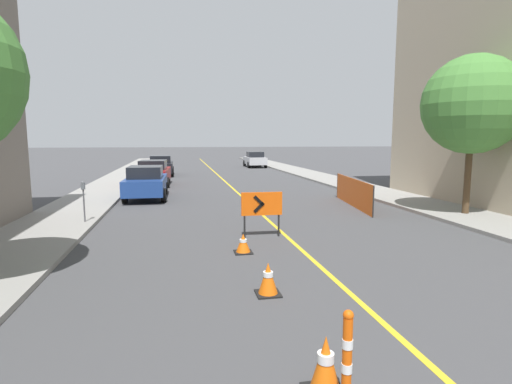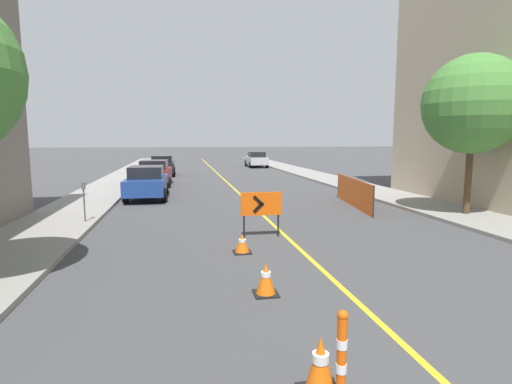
{
  "view_description": "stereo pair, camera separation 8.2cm",
  "coord_description": "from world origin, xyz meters",
  "px_view_note": "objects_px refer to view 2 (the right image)",
  "views": [
    {
      "loc": [
        -3.11,
        3.62,
        2.88
      ],
      "look_at": [
        -0.41,
        17.49,
        1.0
      ],
      "focal_mm": 28.0,
      "sensor_mm": 36.0,
      "label": 1
    },
    {
      "loc": [
        -3.02,
        3.61,
        2.88
      ],
      "look_at": [
        -0.41,
        17.49,
        1.0
      ],
      "focal_mm": 28.0,
      "sensor_mm": 36.0,
      "label": 2
    }
  ],
  "objects_px": {
    "parked_car_curb_near": "(147,182)",
    "street_tree_right_near": "(473,105)",
    "parked_car_curb_mid": "(155,173)",
    "parked_car_curb_far": "(162,165)",
    "delineator_post_front": "(341,368)",
    "arrow_barricade_primary": "(261,205)",
    "traffic_cone_third": "(266,279)",
    "traffic_cone_second": "(320,366)",
    "parked_car_opposite_side": "(256,159)",
    "traffic_cone_fourth": "(242,243)",
    "parking_meter_near_curb": "(84,193)"
  },
  "relations": [
    {
      "from": "traffic_cone_third",
      "to": "traffic_cone_fourth",
      "type": "relative_size",
      "value": 1.24
    },
    {
      "from": "traffic_cone_second",
      "to": "traffic_cone_fourth",
      "type": "height_order",
      "value": "traffic_cone_second"
    },
    {
      "from": "traffic_cone_second",
      "to": "delineator_post_front",
      "type": "bearing_deg",
      "value": -68.06
    },
    {
      "from": "parked_car_curb_near",
      "to": "parked_car_curb_far",
      "type": "bearing_deg",
      "value": 90.14
    },
    {
      "from": "traffic_cone_second",
      "to": "parking_meter_near_curb",
      "type": "xyz_separation_m",
      "value": [
        -4.7,
        10.04,
        0.74
      ]
    },
    {
      "from": "parked_car_curb_near",
      "to": "parking_meter_near_curb",
      "type": "bearing_deg",
      "value": -103.91
    },
    {
      "from": "traffic_cone_second",
      "to": "arrow_barricade_primary",
      "type": "height_order",
      "value": "arrow_barricade_primary"
    },
    {
      "from": "delineator_post_front",
      "to": "traffic_cone_third",
      "type": "bearing_deg",
      "value": 91.83
    },
    {
      "from": "traffic_cone_third",
      "to": "parked_car_opposite_side",
      "type": "bearing_deg",
      "value": 79.57
    },
    {
      "from": "traffic_cone_third",
      "to": "parked_car_curb_far",
      "type": "height_order",
      "value": "parked_car_curb_far"
    },
    {
      "from": "traffic_cone_second",
      "to": "parked_car_curb_near",
      "type": "relative_size",
      "value": 0.16
    },
    {
      "from": "arrow_barricade_primary",
      "to": "parked_car_curb_far",
      "type": "xyz_separation_m",
      "value": [
        -3.73,
        21.17,
        -0.15
      ]
    },
    {
      "from": "traffic_cone_third",
      "to": "parked_car_curb_mid",
      "type": "height_order",
      "value": "parked_car_curb_mid"
    },
    {
      "from": "traffic_cone_second",
      "to": "traffic_cone_fourth",
      "type": "xyz_separation_m",
      "value": [
        -0.0,
        5.8,
        -0.1
      ]
    },
    {
      "from": "traffic_cone_third",
      "to": "arrow_barricade_primary",
      "type": "height_order",
      "value": "arrow_barricade_primary"
    },
    {
      "from": "traffic_cone_fourth",
      "to": "parked_car_opposite_side",
      "type": "height_order",
      "value": "parked_car_opposite_side"
    },
    {
      "from": "parked_car_curb_near",
      "to": "parked_car_curb_mid",
      "type": "relative_size",
      "value": 0.99
    },
    {
      "from": "arrow_barricade_primary",
      "to": "parked_car_opposite_side",
      "type": "distance_m",
      "value": 29.71
    },
    {
      "from": "arrow_barricade_primary",
      "to": "street_tree_right_near",
      "type": "xyz_separation_m",
      "value": [
        8.13,
        1.64,
        3.16
      ]
    },
    {
      "from": "traffic_cone_second",
      "to": "traffic_cone_third",
      "type": "bearing_deg",
      "value": 89.72
    },
    {
      "from": "traffic_cone_fourth",
      "to": "parked_car_curb_mid",
      "type": "relative_size",
      "value": 0.11
    },
    {
      "from": "traffic_cone_third",
      "to": "parked_car_curb_far",
      "type": "bearing_deg",
      "value": 96.59
    },
    {
      "from": "parked_car_curb_mid",
      "to": "parked_car_opposite_side",
      "type": "bearing_deg",
      "value": 61.56
    },
    {
      "from": "traffic_cone_third",
      "to": "delineator_post_front",
      "type": "bearing_deg",
      "value": -88.17
    },
    {
      "from": "parked_car_curb_near",
      "to": "parked_car_curb_mid",
      "type": "xyz_separation_m",
      "value": [
        0.03,
        5.51,
        0.0
      ]
    },
    {
      "from": "parked_car_curb_near",
      "to": "parking_meter_near_curb",
      "type": "relative_size",
      "value": 3.17
    },
    {
      "from": "parked_car_curb_near",
      "to": "parked_car_curb_far",
      "type": "xyz_separation_m",
      "value": [
        0.2,
        12.59,
        0.0
      ]
    },
    {
      "from": "arrow_barricade_primary",
      "to": "parked_car_curb_near",
      "type": "xyz_separation_m",
      "value": [
        -3.93,
        8.59,
        -0.15
      ]
    },
    {
      "from": "parked_car_curb_near",
      "to": "parked_car_curb_far",
      "type": "distance_m",
      "value": 12.59
    },
    {
      "from": "parked_car_curb_mid",
      "to": "street_tree_right_near",
      "type": "distance_m",
      "value": 17.64
    },
    {
      "from": "traffic_cone_second",
      "to": "parked_car_curb_near",
      "type": "distance_m",
      "value": 16.22
    },
    {
      "from": "parked_car_curb_near",
      "to": "parked_car_opposite_side",
      "type": "height_order",
      "value": "same"
    },
    {
      "from": "delineator_post_front",
      "to": "parked_car_curb_mid",
      "type": "bearing_deg",
      "value": 98.44
    },
    {
      "from": "parked_car_curb_near",
      "to": "street_tree_right_near",
      "type": "height_order",
      "value": "street_tree_right_near"
    },
    {
      "from": "traffic_cone_second",
      "to": "arrow_barricade_primary",
      "type": "relative_size",
      "value": 0.52
    },
    {
      "from": "delineator_post_front",
      "to": "parked_car_curb_far",
      "type": "distance_m",
      "value": 28.96
    },
    {
      "from": "parked_car_curb_far",
      "to": "parking_meter_near_curb",
      "type": "height_order",
      "value": "parked_car_curb_far"
    },
    {
      "from": "delineator_post_front",
      "to": "parked_car_curb_far",
      "type": "xyz_separation_m",
      "value": [
        -3.05,
        28.8,
        0.32
      ]
    },
    {
      "from": "parking_meter_near_curb",
      "to": "parked_car_curb_far",
      "type": "bearing_deg",
      "value": 84.53
    },
    {
      "from": "traffic_cone_third",
      "to": "delineator_post_front",
      "type": "relative_size",
      "value": 0.54
    },
    {
      "from": "arrow_barricade_primary",
      "to": "parked_car_opposite_side",
      "type": "height_order",
      "value": "parked_car_opposite_side"
    },
    {
      "from": "delineator_post_front",
      "to": "parked_car_curb_mid",
      "type": "distance_m",
      "value": 21.96
    },
    {
      "from": "traffic_cone_second",
      "to": "parking_meter_near_curb",
      "type": "height_order",
      "value": "parking_meter_near_curb"
    },
    {
      "from": "parked_car_curb_near",
      "to": "traffic_cone_fourth",
      "type": "bearing_deg",
      "value": -71.75
    },
    {
      "from": "parked_car_curb_far",
      "to": "parked_car_opposite_side",
      "type": "relative_size",
      "value": 1.0
    },
    {
      "from": "parked_car_curb_far",
      "to": "street_tree_right_near",
      "type": "bearing_deg",
      "value": -58.9
    },
    {
      "from": "parked_car_curb_mid",
      "to": "parked_car_curb_far",
      "type": "distance_m",
      "value": 7.08
    },
    {
      "from": "traffic_cone_second",
      "to": "street_tree_right_near",
      "type": "bearing_deg",
      "value": 45.1
    },
    {
      "from": "parked_car_curb_mid",
      "to": "parked_car_curb_far",
      "type": "height_order",
      "value": "same"
    },
    {
      "from": "arrow_barricade_primary",
      "to": "traffic_cone_second",
      "type": "bearing_deg",
      "value": -94.45
    }
  ]
}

